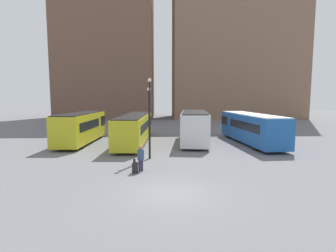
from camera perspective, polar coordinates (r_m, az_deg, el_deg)
name	(u,v)px	position (r m, az deg, el deg)	size (l,w,h in m)	color
ground_plane	(171,193)	(13.19, 0.72, -14.40)	(160.00, 160.00, 0.00)	slate
building_block_left	(108,39)	(63.64, -12.93, 18.05)	(20.23, 16.36, 35.70)	brown
building_block_right	(236,36)	(64.97, 14.57, 18.46)	(28.68, 13.08, 37.26)	#7F604C
bus_0	(81,127)	(28.10, -18.38, -0.17)	(2.90, 9.46, 3.09)	gold
bus_1	(135,127)	(27.08, -7.21, -0.31)	(2.94, 12.59, 2.90)	gold
bus_2	(194,126)	(26.97, 5.79, 0.00)	(3.62, 9.45, 3.22)	silver
bus_3	(251,127)	(27.96, 17.55, -0.24)	(3.42, 11.51, 3.01)	#1E56A3
traveler	(141,156)	(16.70, -5.97, -6.52)	(0.49, 0.49, 1.64)	#382D4C
suitcase	(135,168)	(16.50, -7.20, -9.01)	(0.34, 0.42, 0.93)	black
lamp_post_0	(149,117)	(19.77, -4.13, 1.99)	(0.28, 0.28, 5.39)	black
lamp_post_1	(150,112)	(19.64, -4.01, 2.97)	(0.28, 0.28, 6.06)	black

